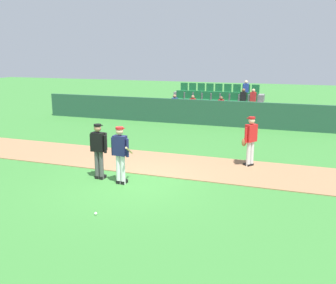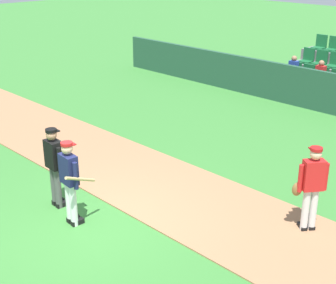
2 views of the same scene
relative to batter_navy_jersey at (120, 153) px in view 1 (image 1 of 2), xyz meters
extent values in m
plane|color=#387A33|center=(0.17, 0.20, -0.97)|extent=(80.00, 80.00, 0.00)
cube|color=#9E704C|center=(0.17, 2.39, -0.95)|extent=(28.00, 2.77, 0.03)
cube|color=#234C38|center=(0.17, 10.16, -0.28)|extent=(20.00, 0.16, 1.38)
cube|color=slate|center=(0.17, 12.03, -0.82)|extent=(5.55, 2.95, 0.30)
cube|color=slate|center=(0.17, 11.18, -0.47)|extent=(5.45, 0.85, 0.40)
cube|color=#196033|center=(-2.03, 11.08, -0.22)|extent=(0.44, 0.40, 0.08)
cube|color=#196033|center=(-2.03, 11.30, 0.03)|extent=(0.44, 0.08, 0.50)
cube|color=#263F99|center=(-2.03, 11.13, 0.08)|extent=(0.32, 0.22, 0.52)
sphere|color=#9E7051|center=(-2.03, 11.13, 0.43)|extent=(0.20, 0.20, 0.20)
cube|color=#196033|center=(-1.48, 11.08, -0.22)|extent=(0.44, 0.40, 0.08)
cube|color=#196033|center=(-1.48, 11.30, 0.03)|extent=(0.44, 0.08, 0.50)
cube|color=#196033|center=(-0.93, 11.08, -0.22)|extent=(0.44, 0.40, 0.08)
cube|color=#196033|center=(-0.93, 11.30, 0.03)|extent=(0.44, 0.08, 0.50)
cube|color=red|center=(-0.93, 11.13, 0.08)|extent=(0.32, 0.22, 0.52)
sphere|color=#9E7051|center=(-0.93, 11.13, 0.43)|extent=(0.20, 0.20, 0.20)
cube|color=#196033|center=(-0.38, 11.08, -0.22)|extent=(0.44, 0.40, 0.08)
cube|color=#196033|center=(-0.38, 11.30, 0.03)|extent=(0.44, 0.08, 0.50)
cube|color=#196033|center=(0.17, 11.08, -0.22)|extent=(0.44, 0.40, 0.08)
cube|color=#196033|center=(0.17, 11.30, 0.03)|extent=(0.44, 0.08, 0.50)
cube|color=#196033|center=(0.72, 11.08, -0.22)|extent=(0.44, 0.40, 0.08)
cube|color=#196033|center=(0.72, 11.30, 0.03)|extent=(0.44, 0.08, 0.50)
cube|color=red|center=(0.72, 11.13, 0.08)|extent=(0.32, 0.22, 0.52)
sphere|color=brown|center=(0.72, 11.13, 0.43)|extent=(0.20, 0.20, 0.20)
cube|color=#196033|center=(1.27, 11.08, -0.22)|extent=(0.44, 0.40, 0.08)
cube|color=#196033|center=(1.27, 11.30, 0.03)|extent=(0.44, 0.08, 0.50)
cube|color=#196033|center=(1.82, 11.08, -0.22)|extent=(0.44, 0.40, 0.08)
cube|color=#196033|center=(1.82, 11.30, 0.03)|extent=(0.44, 0.08, 0.50)
cube|color=#196033|center=(2.37, 11.08, -0.22)|extent=(0.44, 0.40, 0.08)
cube|color=#196033|center=(2.37, 11.30, 0.03)|extent=(0.44, 0.08, 0.50)
cube|color=slate|center=(0.17, 12.03, -0.07)|extent=(5.45, 0.85, 0.40)
cube|color=#196033|center=(-2.03, 11.93, 0.18)|extent=(0.44, 0.40, 0.08)
cube|color=#196033|center=(-2.03, 12.15, 0.43)|extent=(0.44, 0.08, 0.50)
cube|color=#196033|center=(-1.48, 11.93, 0.18)|extent=(0.44, 0.40, 0.08)
cube|color=#196033|center=(-1.48, 12.15, 0.43)|extent=(0.44, 0.08, 0.50)
cube|color=#196033|center=(-0.93, 11.93, 0.18)|extent=(0.44, 0.40, 0.08)
cube|color=#196033|center=(-0.93, 12.15, 0.43)|extent=(0.44, 0.08, 0.50)
cube|color=#196033|center=(-0.38, 11.93, 0.18)|extent=(0.44, 0.40, 0.08)
cube|color=#196033|center=(-0.38, 12.15, 0.43)|extent=(0.44, 0.08, 0.50)
cube|color=#196033|center=(0.17, 11.93, 0.18)|extent=(0.44, 0.40, 0.08)
cube|color=#196033|center=(0.17, 12.15, 0.43)|extent=(0.44, 0.08, 0.50)
cube|color=#196033|center=(0.72, 11.93, 0.18)|extent=(0.44, 0.40, 0.08)
cube|color=#196033|center=(0.72, 12.15, 0.43)|extent=(0.44, 0.08, 0.50)
cube|color=#196033|center=(1.27, 11.93, 0.18)|extent=(0.44, 0.40, 0.08)
cube|color=#196033|center=(1.27, 12.15, 0.43)|extent=(0.44, 0.08, 0.50)
cube|color=#196033|center=(1.82, 11.93, 0.18)|extent=(0.44, 0.40, 0.08)
cube|color=#196033|center=(1.82, 12.15, 0.43)|extent=(0.44, 0.08, 0.50)
cube|color=black|center=(1.82, 11.98, 0.48)|extent=(0.32, 0.22, 0.52)
sphere|color=brown|center=(1.82, 11.98, 0.83)|extent=(0.20, 0.20, 0.20)
cube|color=#196033|center=(2.37, 11.93, 0.18)|extent=(0.44, 0.40, 0.08)
cube|color=#196033|center=(2.37, 12.15, 0.43)|extent=(0.44, 0.08, 0.50)
cube|color=red|center=(2.37, 11.98, 0.48)|extent=(0.32, 0.22, 0.52)
sphere|color=tan|center=(2.37, 11.98, 0.83)|extent=(0.20, 0.20, 0.20)
cube|color=slate|center=(0.17, 12.88, 0.33)|extent=(5.45, 0.85, 0.40)
cube|color=#196033|center=(-2.03, 12.78, 0.58)|extent=(0.44, 0.40, 0.08)
cube|color=#196033|center=(-2.03, 13.00, 0.83)|extent=(0.44, 0.08, 0.50)
cube|color=#196033|center=(-1.48, 12.78, 0.58)|extent=(0.44, 0.40, 0.08)
cube|color=#196033|center=(-1.48, 13.00, 0.83)|extent=(0.44, 0.08, 0.50)
cube|color=#196033|center=(-0.93, 12.78, 0.58)|extent=(0.44, 0.40, 0.08)
cube|color=#196033|center=(-0.93, 13.00, 0.83)|extent=(0.44, 0.08, 0.50)
cube|color=#196033|center=(-0.38, 12.78, 0.58)|extent=(0.44, 0.40, 0.08)
cube|color=#196033|center=(-0.38, 13.00, 0.83)|extent=(0.44, 0.08, 0.50)
cube|color=#196033|center=(0.17, 12.78, 0.58)|extent=(0.44, 0.40, 0.08)
cube|color=#196033|center=(0.17, 13.00, 0.83)|extent=(0.44, 0.08, 0.50)
cube|color=#196033|center=(0.72, 12.78, 0.58)|extent=(0.44, 0.40, 0.08)
cube|color=#196033|center=(0.72, 13.00, 0.83)|extent=(0.44, 0.08, 0.50)
cube|color=#196033|center=(1.27, 12.78, 0.58)|extent=(0.44, 0.40, 0.08)
cube|color=#196033|center=(1.27, 13.00, 0.83)|extent=(0.44, 0.08, 0.50)
cube|color=#196033|center=(1.82, 12.78, 0.58)|extent=(0.44, 0.40, 0.08)
cube|color=#196033|center=(1.82, 13.00, 0.83)|extent=(0.44, 0.08, 0.50)
cube|color=#263F99|center=(1.82, 12.83, 0.88)|extent=(0.32, 0.22, 0.52)
sphere|color=beige|center=(1.82, 12.83, 1.23)|extent=(0.20, 0.20, 0.20)
cube|color=#196033|center=(2.37, 12.78, 0.58)|extent=(0.44, 0.40, 0.08)
cube|color=#196033|center=(2.37, 13.00, 0.83)|extent=(0.44, 0.08, 0.50)
cylinder|color=white|center=(-0.09, 0.00, -0.52)|extent=(0.14, 0.14, 0.90)
cylinder|color=white|center=(0.07, -0.01, -0.52)|extent=(0.14, 0.14, 0.90)
cube|color=black|center=(-0.08, 0.06, -0.92)|extent=(0.14, 0.27, 0.10)
cube|color=black|center=(0.08, 0.05, -0.92)|extent=(0.14, 0.27, 0.10)
cube|color=#191E47|center=(-0.01, -0.01, 0.23)|extent=(0.41, 0.25, 0.60)
cylinder|color=#191E47|center=(-0.26, 0.01, 0.18)|extent=(0.09, 0.09, 0.55)
cylinder|color=#191E47|center=(0.24, -0.02, 0.18)|extent=(0.09, 0.09, 0.55)
sphere|color=tan|center=(-0.01, -0.01, 0.66)|extent=(0.22, 0.22, 0.22)
cylinder|color=#B21919|center=(-0.01, -0.01, 0.76)|extent=(0.23, 0.23, 0.06)
cube|color=#B21919|center=(0.00, 0.09, 0.73)|extent=(0.19, 0.13, 0.02)
cylinder|color=tan|center=(0.25, 0.08, 0.08)|extent=(0.24, 0.79, 0.41)
cylinder|color=#4C4C4C|center=(-0.93, 0.19, -0.52)|extent=(0.14, 0.14, 0.90)
cylinder|color=#4C4C4C|center=(-0.77, 0.18, -0.52)|extent=(0.14, 0.14, 0.90)
cube|color=black|center=(-0.93, 0.25, -0.92)|extent=(0.13, 0.27, 0.10)
cube|color=black|center=(-0.77, 0.24, -0.92)|extent=(0.13, 0.27, 0.10)
cube|color=black|center=(-0.85, 0.18, 0.23)|extent=(0.41, 0.24, 0.60)
cylinder|color=black|center=(-1.10, 0.20, 0.18)|extent=(0.09, 0.09, 0.55)
cylinder|color=black|center=(-0.60, 0.17, 0.18)|extent=(0.09, 0.09, 0.55)
sphere|color=#9E7051|center=(-0.85, 0.18, 0.66)|extent=(0.22, 0.22, 0.22)
cylinder|color=black|center=(-0.85, 0.18, 0.76)|extent=(0.23, 0.23, 0.06)
cube|color=black|center=(-0.84, 0.28, 0.73)|extent=(0.19, 0.13, 0.02)
cube|color=black|center=(-0.84, 0.31, 0.23)|extent=(0.44, 0.11, 0.56)
cylinder|color=silver|center=(3.39, 3.06, -0.52)|extent=(0.14, 0.14, 0.90)
cylinder|color=silver|center=(3.48, 3.19, -0.52)|extent=(0.14, 0.14, 0.90)
cube|color=black|center=(3.34, 3.09, -0.92)|extent=(0.28, 0.25, 0.10)
cube|color=black|center=(3.44, 3.22, -0.92)|extent=(0.28, 0.25, 0.10)
cube|color=red|center=(3.44, 3.12, 0.23)|extent=(0.41, 0.45, 0.60)
cylinder|color=red|center=(3.29, 2.92, 0.18)|extent=(0.09, 0.09, 0.55)
cylinder|color=red|center=(3.58, 3.32, 0.18)|extent=(0.09, 0.09, 0.55)
sphere|color=beige|center=(3.44, 3.12, 0.66)|extent=(0.22, 0.22, 0.22)
cylinder|color=#B21919|center=(3.44, 3.12, 0.76)|extent=(0.23, 0.23, 0.06)
cube|color=#B21919|center=(3.36, 3.18, 0.73)|extent=(0.20, 0.22, 0.02)
ellipsoid|color=brown|center=(3.24, 2.93, -0.07)|extent=(0.22, 0.23, 0.28)
sphere|color=white|center=(0.42, -2.27, -0.93)|extent=(0.07, 0.07, 0.07)
camera|label=1|loc=(4.99, -9.81, 2.93)|focal=40.46mm
camera|label=2|loc=(7.52, -4.72, 4.21)|focal=53.01mm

